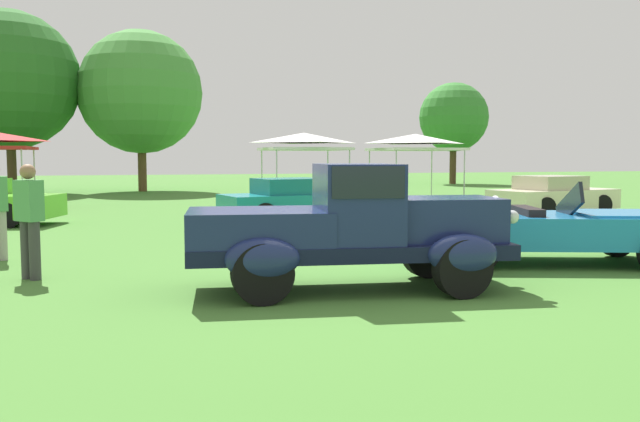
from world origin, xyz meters
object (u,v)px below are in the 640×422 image
at_px(spectator_between_cars, 29,217).
at_px(show_car_cream, 554,196).
at_px(neighbor_convertible, 560,229).
at_px(feature_pickup_truck, 351,226).
at_px(canopy_tent_right_field, 415,141).
at_px(show_car_teal, 293,201).
at_px(canopy_tent_center_field, 304,140).

bearing_deg(spectator_between_cars, show_car_cream, 26.39).
bearing_deg(show_car_cream, neighbor_convertible, -125.37).
relative_size(neighbor_convertible, spectator_between_cars, 2.87).
distance_m(feature_pickup_truck, spectator_between_cars, 4.72).
xyz_separation_m(show_car_cream, spectator_between_cars, (-13.93, -6.91, 0.31)).
bearing_deg(spectator_between_cars, canopy_tent_right_field, 47.88).
bearing_deg(canopy_tent_right_field, show_car_teal, -134.37).
bearing_deg(neighbor_convertible, show_car_teal, 109.45).
xyz_separation_m(show_car_teal, canopy_tent_center_field, (2.16, 6.96, 1.82)).
xyz_separation_m(show_car_teal, show_car_cream, (8.29, 0.11, 0.00)).
relative_size(spectator_between_cars, canopy_tent_center_field, 0.56).
bearing_deg(show_car_teal, spectator_between_cars, -129.68).
height_order(spectator_between_cars, canopy_tent_center_field, canopy_tent_center_field).
distance_m(neighbor_convertible, spectator_between_cars, 8.43).
bearing_deg(canopy_tent_center_field, neighbor_convertible, -87.76).
bearing_deg(show_car_cream, spectator_between_cars, -153.61).
bearing_deg(feature_pickup_truck, show_car_cream, 42.74).
height_order(neighbor_convertible, canopy_tent_center_field, canopy_tent_center_field).
bearing_deg(canopy_tent_right_field, neighbor_convertible, -105.34).
xyz_separation_m(neighbor_convertible, canopy_tent_right_field, (4.01, 14.61, 1.84)).
xyz_separation_m(neighbor_convertible, canopy_tent_center_field, (-0.57, 14.68, 1.84)).
xyz_separation_m(feature_pickup_truck, spectator_between_cars, (-4.27, 2.02, 0.05)).
xyz_separation_m(neighbor_convertible, show_car_teal, (-2.73, 7.72, 0.02)).
height_order(neighbor_convertible, spectator_between_cars, spectator_between_cars).
distance_m(show_car_teal, canopy_tent_right_field, 9.80).
bearing_deg(feature_pickup_truck, spectator_between_cars, 154.66).
distance_m(show_car_teal, spectator_between_cars, 8.84).
height_order(feature_pickup_truck, spectator_between_cars, feature_pickup_truck).
height_order(spectator_between_cars, canopy_tent_right_field, canopy_tent_right_field).
bearing_deg(show_car_teal, canopy_tent_right_field, 45.63).
relative_size(canopy_tent_center_field, canopy_tent_right_field, 0.96).
relative_size(neighbor_convertible, show_car_cream, 1.12).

